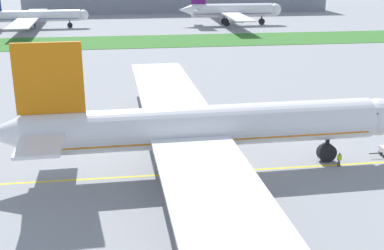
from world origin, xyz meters
The scene contains 8 objects.
ground_plane centered at (0.00, 0.00, 0.00)m, with size 600.00×600.00×0.00m, color gray.
apron_taxi_line centered at (0.00, -0.94, 0.00)m, with size 280.00×0.36×0.01m, color yellow.
grass_median_strip centered at (0.00, 96.37, 0.05)m, with size 320.00×24.00×0.10m, color #38722D.
airliner_foreground centered at (-4.73, 0.00, 5.29)m, with size 48.87×77.70×15.58m.
ground_crew_wingwalker_port centered at (-8.09, -16.59, 0.99)m, with size 0.44×0.49×1.63m.
ground_crew_marshaller_front centered at (12.20, -1.45, 1.07)m, with size 0.61×0.34×1.77m.
parked_airliner_far_right centered at (-43.60, 130.28, 4.29)m, with size 38.66×61.33×12.63m.
parked_airliner_far_outer centered at (27.21, 130.25, 5.23)m, with size 38.23×58.52×15.46m.
Camera 1 is at (-13.12, -54.43, 24.03)m, focal length 47.13 mm.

